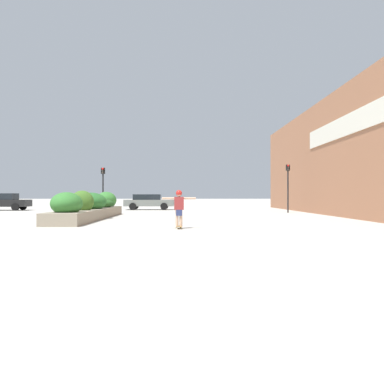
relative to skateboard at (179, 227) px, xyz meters
name	(u,v)px	position (x,y,z in m)	size (l,w,h in m)	color
ground_plane	(248,274)	(1.29, -9.72, -0.07)	(300.00, 300.00, 0.00)	#ADA89E
building_wall_right	(348,151)	(9.88, 8.19, 3.86)	(0.67, 42.45, 7.84)	#9E6647
planter_box	(91,208)	(-5.07, 7.23, 0.53)	(1.75, 12.49, 1.56)	gray
skateboard	(179,227)	(0.00, 0.00, 0.00)	(0.29, 0.77, 0.09)	olive
skateboarder	(179,204)	(0.00, 0.00, 0.89)	(1.34, 0.25, 1.43)	tan
car_leftmost	(3,201)	(-15.66, 20.75, 0.71)	(4.31, 1.95, 1.49)	black
car_center_left	(149,201)	(-3.05, 22.02, 0.68)	(4.47, 1.99, 1.40)	slate
traffic_light_left	(103,182)	(-5.77, 14.51, 2.22)	(0.28, 0.30, 3.34)	black
traffic_light_right	(288,180)	(8.01, 15.13, 2.39)	(0.28, 0.30, 3.63)	black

